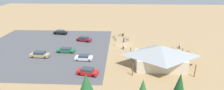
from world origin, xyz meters
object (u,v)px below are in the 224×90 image
at_px(car_black_inner_stall, 60,32).
at_px(car_maroon_aisle_side, 84,39).
at_px(bicycle_teal_yard_left, 175,51).
at_px(visitor_near_lot, 179,46).
at_px(car_tan_end_stall, 40,54).
at_px(car_white_by_curb, 84,57).
at_px(bike_pavilion, 160,55).
at_px(bicycle_blue_edge_north, 127,40).
at_px(bicycle_yellow_trailside, 126,38).
at_px(bicycle_green_near_sign, 114,36).
at_px(trash_bin, 123,35).
at_px(bicycle_red_front_row, 188,52).
at_px(visitor_crossing_yard, 124,40).
at_px(bicycle_white_lone_west, 173,49).
at_px(lot_sign, 115,41).
at_px(bicycle_orange_back_row, 114,38).
at_px(pine_mideast, 87,88).
at_px(bicycle_silver_by_bin, 181,54).
at_px(car_red_back_corner, 88,71).
at_px(pine_west, 179,90).
at_px(bicycle_black_near_porch, 120,35).
at_px(bicycle_purple_yard_center, 179,50).
at_px(visitor_at_bikes, 123,46).
at_px(car_green_far_end, 66,50).

distance_m(car_black_inner_stall, car_maroon_aisle_side, 11.73).
xyz_separation_m(bicycle_teal_yard_left, visitor_near_lot, (-1.98, -3.25, 0.49)).
xyz_separation_m(car_tan_end_stall, car_white_by_curb, (-11.43, 1.20, -0.07)).
distance_m(bike_pavilion, bicycle_blue_edge_north, 18.55).
bearing_deg(bicycle_blue_edge_north, bicycle_yellow_trailside, -72.44).
bearing_deg(bicycle_teal_yard_left, bicycle_green_near_sign, -37.17).
relative_size(trash_bin, car_white_by_curb, 0.21).
xyz_separation_m(bicycle_red_front_row, visitor_crossing_yard, (16.82, -8.04, 0.52)).
xyz_separation_m(bicycle_white_lone_west, car_white_by_curb, (23.38, 7.38, 0.33)).
bearing_deg(bike_pavilion, lot_sign, -50.35).
xyz_separation_m(trash_bin, car_maroon_aisle_side, (12.21, 6.01, 0.33)).
height_order(bicycle_yellow_trailside, car_black_inner_stall, car_black_inner_stall).
relative_size(bicycle_orange_back_row, car_white_by_curb, 0.32).
relative_size(trash_bin, pine_mideast, 0.13).
bearing_deg(visitor_near_lot, bicycle_silver_by_bin, 79.47).
distance_m(trash_bin, car_red_back_corner, 27.84).
height_order(pine_west, bicycle_blue_edge_north, pine_west).
height_order(car_tan_end_stall, car_maroon_aisle_side, car_maroon_aisle_side).
distance_m(bicycle_black_near_porch, car_red_back_corner, 27.24).
bearing_deg(bicycle_yellow_trailside, bicycle_teal_yard_left, 140.95).
bearing_deg(bicycle_red_front_row, trash_bin, -40.33).
bearing_deg(visitor_near_lot, trash_bin, -34.22).
bearing_deg(bicycle_orange_back_row, pine_mideast, 85.82).
bearing_deg(bike_pavilion, bicycle_blue_edge_north, -68.57).
xyz_separation_m(bicycle_orange_back_row, bicycle_white_lone_west, (-16.55, 8.93, -0.01)).
height_order(bicycle_yellow_trailside, bicycle_purple_yard_center, bicycle_yellow_trailside).
xyz_separation_m(car_black_inner_stall, visitor_at_bikes, (-21.73, 12.92, 0.17)).
relative_size(car_black_inner_stall, car_white_by_curb, 1.10).
relative_size(bicycle_teal_yard_left, car_red_back_corner, 0.29).
height_order(bike_pavilion, bicycle_green_near_sign, bike_pavilion).
xyz_separation_m(bicycle_orange_back_row, car_black_inner_stall, (18.86, -4.17, 0.39)).
bearing_deg(car_red_back_corner, bicycle_white_lone_west, -145.79).
bearing_deg(bicycle_silver_by_bin, car_white_by_curb, 9.53).
relative_size(pine_mideast, bicycle_green_near_sign, 4.05).
xyz_separation_m(bicycle_black_near_porch, bicycle_green_near_sign, (1.99, 0.92, 0.03)).
distance_m(trash_bin, bicycle_black_near_porch, 1.02).
height_order(pine_mideast, visitor_near_lot, pine_mideast).
bearing_deg(bicycle_orange_back_row, trash_bin, -130.70).
bearing_deg(pine_mideast, bicycle_orange_back_row, -94.18).
distance_m(bicycle_orange_back_row, car_black_inner_stall, 19.32).
relative_size(bicycle_black_near_porch, bicycle_blue_edge_north, 1.28).
distance_m(bicycle_purple_yard_center, bicycle_blue_edge_north, 15.82).
height_order(car_tan_end_stall, car_red_back_corner, car_tan_end_stall).
xyz_separation_m(bicycle_black_near_porch, car_red_back_corner, (6.68, 26.41, 0.40)).
bearing_deg(bicycle_silver_by_bin, bike_pavilion, 44.12).
relative_size(trash_bin, bicycle_blue_edge_north, 0.66).
bearing_deg(bicycle_orange_back_row, car_red_back_corner, 78.61).
distance_m(car_green_far_end, visitor_near_lot, 31.58).
distance_m(bicycle_yellow_trailside, bicycle_green_near_sign, 4.33).
distance_m(bike_pavilion, visitor_crossing_yard, 17.75).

